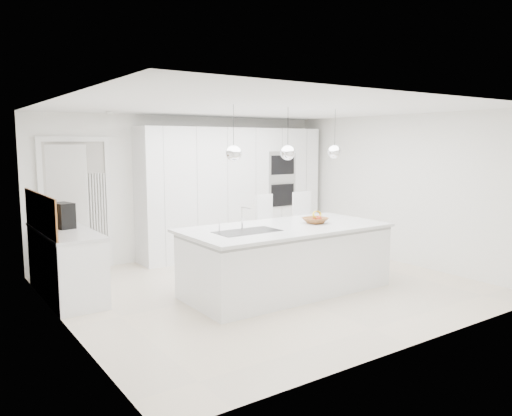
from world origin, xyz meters
TOP-DOWN VIEW (x-y plane):
  - floor at (0.00, 0.00)m, footprint 5.50×5.50m
  - wall_back at (0.00, 2.50)m, footprint 5.50×0.00m
  - wall_left at (-2.75, 0.00)m, footprint 0.00×5.00m
  - ceiling at (0.00, 0.00)m, footprint 5.50×5.50m
  - tall_cabinets at (0.80, 2.20)m, footprint 3.60×0.60m
  - oven_stack at (1.70, 1.89)m, footprint 0.62×0.04m
  - doorway_frame at (-1.95, 2.47)m, footprint 1.11×0.08m
  - hallway_door at (-2.20, 2.42)m, footprint 0.76×0.38m
  - radiator at (-1.63, 2.46)m, footprint 0.32×0.04m
  - left_base_cabinets at (-2.45, 1.20)m, footprint 0.60×1.80m
  - left_worktop at (-2.45, 1.20)m, footprint 0.62×1.82m
  - oak_backsplash at (-2.74, 1.20)m, footprint 0.02×1.80m
  - island_base at (0.10, -0.30)m, footprint 2.80×1.20m
  - island_worktop at (0.10, -0.25)m, footprint 2.84×1.40m
  - island_sink at (-0.55, -0.30)m, footprint 0.84×0.44m
  - island_tap at (-0.50, -0.10)m, footprint 0.02×0.02m
  - pendant_left at (-0.75, -0.30)m, footprint 0.20×0.20m
  - pendant_mid at (0.10, -0.30)m, footprint 0.20×0.20m
  - pendant_right at (0.95, -0.30)m, footprint 0.20×0.20m
  - fruit_bowl at (0.61, -0.30)m, footprint 0.37×0.37m
  - espresso_machine at (-2.43, 1.31)m, footprint 0.27×0.36m
  - bar_stool_left at (0.53, 0.68)m, footprint 0.53×0.64m
  - bar_stool_right at (1.30, 0.68)m, footprint 0.42×0.57m
  - apple_a at (0.62, -0.35)m, footprint 0.09×0.09m
  - apple_b at (0.65, -0.25)m, footprint 0.07×0.07m
  - apple_c at (0.60, -0.33)m, footprint 0.08×0.08m
  - banana_bunch at (0.63, -0.31)m, footprint 0.26×0.18m

SIDE VIEW (x-z plane):
  - floor at x=0.00m, z-range 0.00..0.00m
  - left_base_cabinets at x=-2.45m, z-range 0.00..0.86m
  - island_base at x=0.10m, z-range 0.00..0.86m
  - bar_stool_left at x=0.53m, z-range 0.00..1.21m
  - bar_stool_right at x=1.30m, z-range 0.00..1.21m
  - island_sink at x=-0.55m, z-range 0.73..0.91m
  - radiator at x=-1.63m, z-range 0.15..1.55m
  - left_worktop at x=-2.45m, z-range 0.86..0.90m
  - island_worktop at x=0.10m, z-range 0.86..0.90m
  - fruit_bowl at x=0.61m, z-range 0.90..0.98m
  - apple_b at x=0.65m, z-range 0.93..1.00m
  - apple_c at x=0.60m, z-range 0.93..1.01m
  - apple_a at x=0.62m, z-range 0.93..1.02m
  - hallway_door at x=-2.20m, z-range 0.00..2.00m
  - banana_bunch at x=0.63m, z-range 0.91..1.14m
  - doorway_frame at x=-1.95m, z-range -0.04..2.09m
  - island_tap at x=-0.50m, z-range 0.90..1.20m
  - espresso_machine at x=-2.43m, z-range 0.90..1.24m
  - tall_cabinets at x=0.80m, z-range 0.00..2.30m
  - oak_backsplash at x=-2.74m, z-range 0.90..1.40m
  - wall_back at x=0.00m, z-range -1.50..4.00m
  - wall_left at x=-2.75m, z-range -1.25..3.75m
  - oven_stack at x=1.70m, z-range 0.83..1.88m
  - pendant_left at x=-0.75m, z-range 1.80..2.00m
  - pendant_mid at x=0.10m, z-range 1.80..2.00m
  - pendant_right at x=0.95m, z-range 1.80..2.00m
  - ceiling at x=0.00m, z-range 2.50..2.50m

